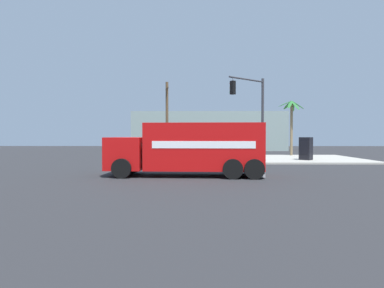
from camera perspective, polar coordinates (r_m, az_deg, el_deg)
name	(u,v)px	position (r m, az deg, el deg)	size (l,w,h in m)	color
ground_plane	(139,176)	(19.11, -8.55, -5.08)	(100.00, 100.00, 0.00)	#2B2B2D
sidewalk_corner_far	(300,159)	(32.44, 17.14, -2.31)	(10.13, 10.13, 0.14)	#B2ADA0
delivery_truck	(190,148)	(18.60, -0.25, -0.71)	(8.26, 3.14, 2.79)	red
traffic_light_primary	(253,107)	(26.62, 9.87, 5.93)	(2.92, 2.55, 6.33)	#38383D
vending_machine_red	(306,149)	(30.11, 17.96, -0.70)	(1.17, 1.15, 1.85)	black
palm_tree_far	(291,119)	(36.51, 15.80, 3.94)	(2.61, 2.41, 5.47)	#7A6647
utility_pole	(167,117)	(38.79, -4.07, 4.35)	(0.52, 2.18, 7.97)	brown
building_backdrop	(209,131)	(50.39, 2.73, 2.07)	(21.27, 6.00, 5.38)	gray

